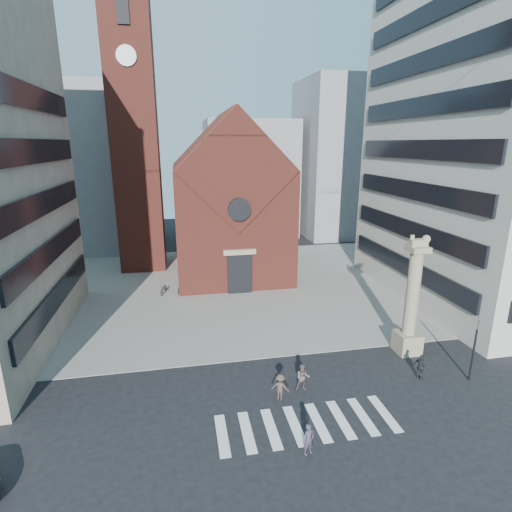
# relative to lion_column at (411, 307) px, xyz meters

# --- Properties ---
(ground) EXTENTS (120.00, 120.00, 0.00)m
(ground) POSITION_rel_lion_column_xyz_m (-10.01, -3.00, -3.46)
(ground) COLOR black
(ground) RESTS_ON ground
(piazza) EXTENTS (46.00, 30.00, 0.05)m
(piazza) POSITION_rel_lion_column_xyz_m (-10.01, 16.00, -3.43)
(piazza) COLOR gray
(piazza) RESTS_ON ground
(zebra_crossing) EXTENTS (10.20, 3.20, 0.01)m
(zebra_crossing) POSITION_rel_lion_column_xyz_m (-9.46, -6.00, -3.45)
(zebra_crossing) COLOR white
(zebra_crossing) RESTS_ON ground
(church) EXTENTS (12.00, 16.65, 18.00)m
(church) POSITION_rel_lion_column_xyz_m (-10.01, 22.04, 4.53)
(church) COLOR maroon
(church) RESTS_ON ground
(campanile) EXTENTS (5.50, 5.50, 31.20)m
(campanile) POSITION_rel_lion_column_xyz_m (-20.01, 25.00, 12.28)
(campanile) COLOR maroon
(campanile) RESTS_ON ground
(building_right) EXTENTS (18.00, 22.00, 32.00)m
(building_right) POSITION_rel_lion_column_xyz_m (13.99, 9.00, 12.54)
(building_right) COLOR #B0ADA0
(building_right) RESTS_ON ground
(bg_block_left) EXTENTS (16.00, 14.00, 22.00)m
(bg_block_left) POSITION_rel_lion_column_xyz_m (-30.01, 37.00, 7.54)
(bg_block_left) COLOR gray
(bg_block_left) RESTS_ON ground
(bg_block_mid) EXTENTS (14.00, 12.00, 18.00)m
(bg_block_mid) POSITION_rel_lion_column_xyz_m (-4.01, 42.00, 5.54)
(bg_block_mid) COLOR gray
(bg_block_mid) RESTS_ON ground
(bg_block_right) EXTENTS (16.00, 14.00, 24.00)m
(bg_block_right) POSITION_rel_lion_column_xyz_m (11.99, 39.00, 8.54)
(bg_block_right) COLOR gray
(bg_block_right) RESTS_ON ground
(lion_column) EXTENTS (1.63, 1.60, 8.68)m
(lion_column) POSITION_rel_lion_column_xyz_m (0.00, 0.00, 0.00)
(lion_column) COLOR gray
(lion_column) RESTS_ON ground
(traffic_light) EXTENTS (0.13, 0.16, 4.30)m
(traffic_light) POSITION_rel_lion_column_xyz_m (1.99, -4.00, -1.17)
(traffic_light) COLOR black
(traffic_light) RESTS_ON ground
(pedestrian_0) EXTENTS (0.69, 0.56, 1.63)m
(pedestrian_0) POSITION_rel_lion_column_xyz_m (-10.04, -8.05, -2.64)
(pedestrian_0) COLOR #393145
(pedestrian_0) RESTS_ON ground
(pedestrian_1) EXTENTS (0.96, 0.82, 1.73)m
(pedestrian_1) POSITION_rel_lion_column_xyz_m (-8.77, -3.02, -2.59)
(pedestrian_1) COLOR #5E4D4B
(pedestrian_1) RESTS_ON ground
(pedestrian_2) EXTENTS (0.71, 1.05, 1.65)m
(pedestrian_2) POSITION_rel_lion_column_xyz_m (-1.01, -3.25, -2.63)
(pedestrian_2) COLOR #222429
(pedestrian_2) RESTS_ON ground
(pedestrian_3) EXTENTS (1.21, 1.01, 1.63)m
(pedestrian_3) POSITION_rel_lion_column_xyz_m (-10.33, -3.62, -2.64)
(pedestrian_3) COLOR #42322C
(pedestrian_3) RESTS_ON ground
(scooter_0) EXTENTS (1.13, 1.97, 0.98)m
(scooter_0) POSITION_rel_lion_column_xyz_m (-17.51, 15.10, -2.92)
(scooter_0) COLOR black
(scooter_0) RESTS_ON piazza
(scooter_1) EXTENTS (0.98, 1.88, 1.09)m
(scooter_1) POSITION_rel_lion_column_xyz_m (-15.89, 15.10, -2.86)
(scooter_1) COLOR black
(scooter_1) RESTS_ON piazza
(scooter_2) EXTENTS (1.13, 1.97, 0.98)m
(scooter_2) POSITION_rel_lion_column_xyz_m (-14.27, 15.10, -2.92)
(scooter_2) COLOR black
(scooter_2) RESTS_ON piazza
(scooter_3) EXTENTS (0.98, 1.88, 1.09)m
(scooter_3) POSITION_rel_lion_column_xyz_m (-12.66, 15.10, -2.86)
(scooter_3) COLOR black
(scooter_3) RESTS_ON piazza
(scooter_4) EXTENTS (1.13, 1.97, 0.98)m
(scooter_4) POSITION_rel_lion_column_xyz_m (-11.04, 15.10, -2.92)
(scooter_4) COLOR black
(scooter_4) RESTS_ON piazza
(scooter_5) EXTENTS (0.98, 1.88, 1.09)m
(scooter_5) POSITION_rel_lion_column_xyz_m (-9.43, 15.10, -2.86)
(scooter_5) COLOR black
(scooter_5) RESTS_ON piazza
(scooter_6) EXTENTS (1.13, 1.97, 0.98)m
(scooter_6) POSITION_rel_lion_column_xyz_m (-7.81, 15.10, -2.92)
(scooter_6) COLOR black
(scooter_6) RESTS_ON piazza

